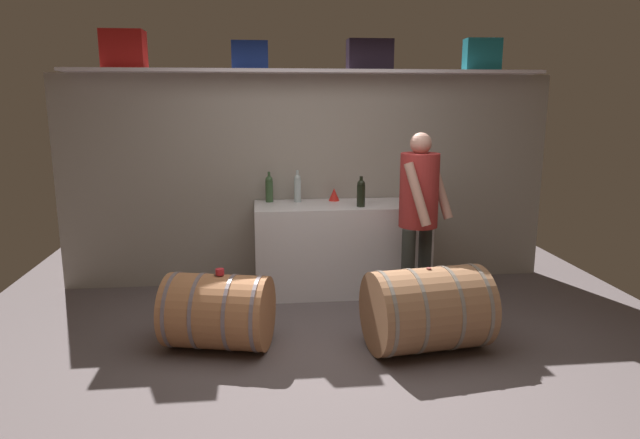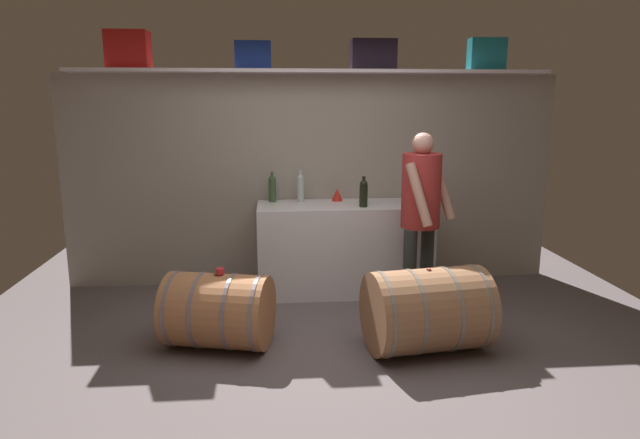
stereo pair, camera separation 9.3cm
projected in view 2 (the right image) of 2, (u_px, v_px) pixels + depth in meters
ground_plane at (326, 339)px, 4.55m from camera, size 6.20×7.26×0.02m
back_wall_panel at (312, 180)px, 5.81m from camera, size 5.00×0.10×2.14m
high_shelf_board at (313, 71)px, 5.44m from camera, size 4.60×0.40×0.03m
toolcase_red at (128, 50)px, 5.26m from camera, size 0.38×0.27×0.34m
toolcase_navy at (253, 55)px, 5.36m from camera, size 0.34×0.27×0.26m
toolcase_black at (373, 55)px, 5.46m from camera, size 0.44×0.21×0.29m
toolcase_teal at (487, 54)px, 5.55m from camera, size 0.36×0.21×0.31m
work_cabinet at (344, 248)px, 5.60m from camera, size 1.69×0.64×0.89m
wine_bottle_clear at (300, 187)px, 5.60m from camera, size 0.07×0.07×0.32m
wine_bottle_green at (272, 188)px, 5.61m from camera, size 0.08×0.08×0.30m
wine_bottle_dark at (364, 193)px, 5.34m from camera, size 0.08×0.08×0.29m
wine_glass at (413, 193)px, 5.61m from camera, size 0.07×0.07×0.13m
red_funnel at (337, 195)px, 5.68m from camera, size 0.11×0.11×0.13m
wine_barrel_near at (218, 311)px, 4.34m from camera, size 0.90×0.75×0.59m
wine_barrel_far at (427, 310)px, 4.27m from camera, size 0.96×0.75×0.65m
tasting_cup at (220, 271)px, 4.28m from camera, size 0.07×0.07×0.05m
winemaker_pouring at (421, 204)px, 4.93m from camera, size 0.53×0.52×1.61m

